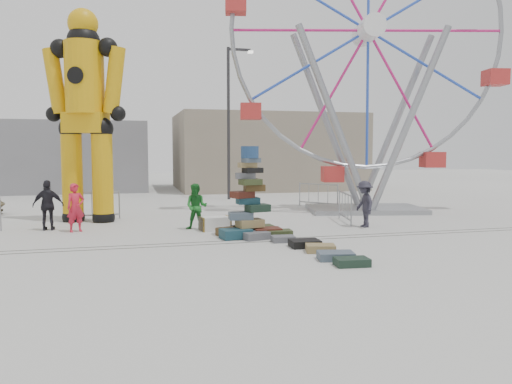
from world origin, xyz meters
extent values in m
plane|color=#9E9E99|center=(0.00, 0.00, 0.00)|extent=(90.00, 90.00, 0.00)
cube|color=#47443F|center=(0.00, 0.60, 0.00)|extent=(40.00, 0.04, 0.01)
cube|color=#47443F|center=(0.00, 1.00, 0.00)|extent=(40.00, 0.04, 0.01)
cube|color=gray|center=(7.00, 20.00, 2.50)|extent=(12.00, 8.00, 5.00)
cube|color=gray|center=(-6.00, 22.00, 2.20)|extent=(10.00, 8.00, 4.40)
cylinder|color=#2D2D30|center=(3.00, 13.00, 4.00)|extent=(0.16, 0.16, 8.00)
cube|color=#2D2D30|center=(3.60, 13.00, 7.90)|extent=(1.20, 0.15, 0.12)
cube|color=silver|center=(4.20, 13.00, 7.80)|extent=(0.25, 0.25, 0.12)
cylinder|color=#2D2D30|center=(-4.00, 15.00, 4.00)|extent=(0.16, 0.16, 8.00)
cube|color=#2D2D30|center=(-3.40, 15.00, 7.90)|extent=(1.20, 0.15, 0.12)
cube|color=silver|center=(-2.80, 15.00, 7.80)|extent=(0.25, 0.25, 0.12)
cube|color=#1A4250|center=(0.87, 1.34, 0.15)|extent=(0.99, 0.75, 0.29)
cube|color=#501F15|center=(1.88, 1.45, 0.13)|extent=(0.86, 0.61, 0.27)
cube|color=#4A3518|center=(0.81, 1.90, 0.12)|extent=(0.92, 0.76, 0.25)
cube|color=#354020|center=(1.82, 2.01, 0.13)|extent=(0.83, 0.59, 0.27)
cube|color=slate|center=(1.41, 1.06, 0.11)|extent=(0.87, 0.70, 0.22)
cube|color=black|center=(1.29, 2.18, 0.12)|extent=(0.74, 0.51, 0.25)
cube|color=olive|center=(1.36, 1.56, 0.42)|extent=(0.88, 0.68, 0.25)
cube|color=#4A5A6A|center=(1.07, 1.57, 0.65)|extent=(0.76, 0.55, 0.22)
cube|color=#1A3023|center=(1.60, 1.57, 0.88)|extent=(0.79, 0.62, 0.22)
cube|color=#1A4250|center=(1.34, 1.73, 1.09)|extent=(0.70, 0.49, 0.20)
cube|color=#501F15|center=(1.14, 1.65, 1.29)|extent=(0.77, 0.65, 0.20)
cube|color=#4A3518|center=(1.52, 1.64, 1.49)|extent=(0.64, 0.46, 0.20)
cube|color=#354020|center=(1.36, 1.51, 1.68)|extent=(0.70, 0.55, 0.18)
cube|color=slate|center=(1.23, 1.64, 1.86)|extent=(0.62, 0.46, 0.18)
cube|color=black|center=(1.45, 1.57, 2.03)|extent=(0.64, 0.51, 0.16)
cube|color=olive|center=(1.29, 1.61, 2.19)|extent=(0.55, 0.37, 0.16)
cube|color=#4A5A6A|center=(1.39, 1.53, 2.34)|extent=(0.59, 0.47, 0.13)
cylinder|color=navy|center=(1.36, 1.56, 2.58)|extent=(0.54, 0.54, 0.36)
sphere|color=black|center=(-4.22, 6.37, 0.16)|extent=(0.81, 0.81, 0.81)
cylinder|color=#D39A0B|center=(-4.22, 6.37, 1.71)|extent=(0.75, 0.75, 3.42)
sphere|color=black|center=(-4.22, 6.37, 3.42)|extent=(0.85, 0.85, 0.85)
sphere|color=black|center=(-3.13, 5.94, 0.16)|extent=(0.81, 0.81, 0.81)
cylinder|color=#D39A0B|center=(-3.13, 5.94, 1.71)|extent=(0.75, 0.75, 3.42)
sphere|color=black|center=(-3.13, 5.94, 3.42)|extent=(0.85, 0.85, 0.85)
cube|color=#D39A0B|center=(-3.67, 6.15, 3.63)|extent=(1.71, 1.34, 0.75)
cylinder|color=#D39A0B|center=(-3.67, 6.15, 5.24)|extent=(1.39, 1.39, 2.56)
sphere|color=black|center=(-3.67, 6.15, 6.52)|extent=(1.18, 1.18, 1.18)
sphere|color=#D39A0B|center=(-3.67, 6.15, 7.16)|extent=(1.07, 1.07, 1.07)
sphere|color=black|center=(-4.52, 6.49, 6.31)|extent=(0.68, 0.68, 0.68)
cylinder|color=#D39A0B|center=(-4.72, 6.56, 5.13)|extent=(1.02, 0.84, 2.41)
sphere|color=black|center=(-4.82, 6.60, 3.95)|extent=(0.56, 0.56, 0.56)
sphere|color=black|center=(-2.83, 5.82, 6.31)|extent=(0.68, 0.68, 0.68)
cylinder|color=#D39A0B|center=(-2.63, 5.74, 5.13)|extent=(1.02, 0.84, 2.41)
sphere|color=black|center=(-2.53, 5.70, 3.95)|extent=(0.56, 0.56, 0.56)
cube|color=gray|center=(7.66, 6.41, 0.10)|extent=(5.26, 3.77, 0.19)
cylinder|color=gray|center=(5.99, 5.88, 3.82)|extent=(3.31, 0.95, 7.75)
cylinder|color=gray|center=(8.99, 5.26, 3.82)|extent=(3.31, 0.95, 7.75)
cylinder|color=gray|center=(6.34, 7.57, 3.82)|extent=(3.31, 0.95, 7.75)
cylinder|color=gray|center=(9.33, 6.95, 3.82)|extent=(3.31, 0.95, 7.75)
cylinder|color=white|center=(7.66, 6.41, 7.64)|extent=(1.36, 2.25, 0.96)
torus|color=gray|center=(7.66, 6.41, 7.64)|extent=(11.45, 2.55, 11.65)
cube|color=#B22826|center=(7.66, 6.41, 1.43)|extent=(1.02, 1.02, 0.67)
cube|color=silver|center=(0.53, 3.00, 0.23)|extent=(1.03, 0.68, 0.45)
cube|color=#354020|center=(2.19, 1.23, 0.11)|extent=(0.80, 0.56, 0.22)
cube|color=slate|center=(2.08, 0.47, 0.09)|extent=(0.70, 0.52, 0.18)
cube|color=black|center=(2.42, -0.42, 0.10)|extent=(0.83, 0.63, 0.20)
cube|color=olive|center=(2.58, -1.15, 0.10)|extent=(0.85, 0.69, 0.20)
cube|color=#4A5A6A|center=(2.60, -2.10, 0.10)|extent=(0.95, 0.72, 0.20)
cube|color=#1A3023|center=(2.70, -2.78, 0.09)|extent=(0.82, 0.55, 0.19)
imported|color=red|center=(-3.89, 3.84, 0.79)|extent=(0.68, 0.58, 1.58)
imported|color=#1A6822|center=(-0.05, 3.30, 0.77)|extent=(0.91, 0.82, 1.54)
imported|color=black|center=(-4.80, 4.39, 0.83)|extent=(0.99, 0.45, 1.66)
imported|color=#23222D|center=(5.61, 2.40, 0.80)|extent=(0.63, 1.05, 1.60)
camera|label=1|loc=(-2.24, -13.12, 2.67)|focal=35.00mm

